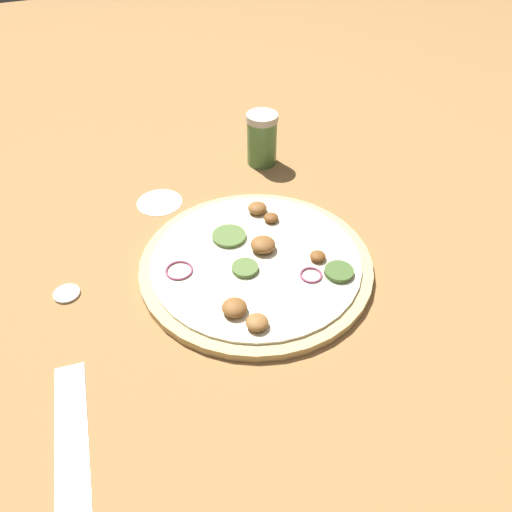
{
  "coord_description": "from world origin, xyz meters",
  "views": [
    {
      "loc": [
        -0.47,
        0.2,
        0.49
      ],
      "look_at": [
        0.0,
        0.0,
        0.02
      ],
      "focal_mm": 35.0,
      "sensor_mm": 36.0,
      "label": 1
    }
  ],
  "objects": [
    {
      "name": "ground_plane",
      "position": [
        0.0,
        0.0,
        0.0
      ],
      "size": [
        3.0,
        3.0,
        0.0
      ],
      "primitive_type": "plane",
      "color": "#9E703F"
    },
    {
      "name": "loose_cap",
      "position": [
        0.05,
        0.25,
        0.0
      ],
      "size": [
        0.04,
        0.04,
        0.01
      ],
      "color": "beige",
      "rests_on": "ground_plane"
    },
    {
      "name": "flour_patch",
      "position": [
        0.2,
        0.09,
        0.0
      ],
      "size": [
        0.07,
        0.07,
        0.0
      ],
      "color": "white",
      "rests_on": "ground_plane"
    },
    {
      "name": "pizza",
      "position": [
        -0.0,
        -0.0,
        0.01
      ],
      "size": [
        0.33,
        0.33,
        0.03
      ],
      "color": "#D6B77A",
      "rests_on": "ground_plane"
    },
    {
      "name": "spice_jar",
      "position": [
        0.26,
        -0.12,
        0.05
      ],
      "size": [
        0.06,
        0.06,
        0.09
      ],
      "color": "#4C7F42",
      "rests_on": "ground_plane"
    }
  ]
}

